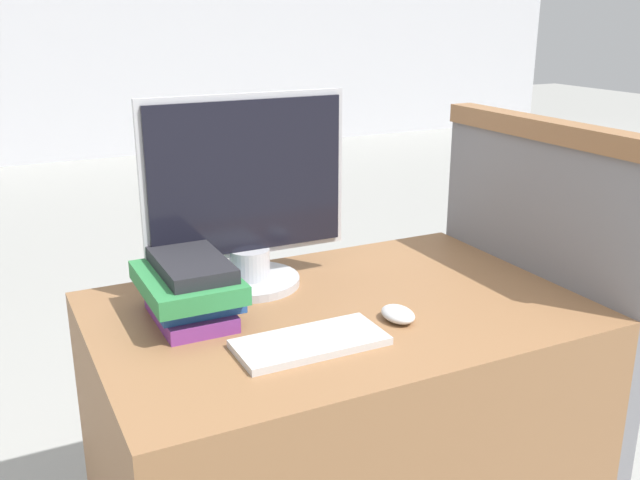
% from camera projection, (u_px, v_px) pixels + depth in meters
% --- Properties ---
extents(wall_back, '(12.00, 0.06, 2.80)m').
position_uv_depth(wall_back, '(37.00, 11.00, 6.52)').
color(wall_back, silver).
rests_on(wall_back, ground_plane).
extents(desk, '(1.11, 0.74, 0.76)m').
position_uv_depth(desk, '(337.00, 448.00, 1.77)').
color(desk, '#8C603D').
rests_on(desk, ground_plane).
extents(carrel_divider, '(0.07, 0.72, 1.16)m').
position_uv_depth(carrel_divider, '(529.00, 329.00, 1.94)').
color(carrel_divider, slate).
rests_on(carrel_divider, ground_plane).
extents(monitor, '(0.51, 0.25, 0.47)m').
position_uv_depth(monitor, '(247.00, 199.00, 1.71)').
color(monitor, '#B7B7BC').
rests_on(monitor, desk).
extents(keyboard, '(0.31, 0.14, 0.02)m').
position_uv_depth(keyboard, '(310.00, 342.00, 1.46)').
color(keyboard, silver).
rests_on(keyboard, desk).
extents(mouse, '(0.07, 0.09, 0.03)m').
position_uv_depth(mouse, '(398.00, 314.00, 1.57)').
color(mouse, silver).
rests_on(mouse, desk).
extents(book_stack, '(0.20, 0.28, 0.14)m').
position_uv_depth(book_stack, '(189.00, 288.00, 1.57)').
color(book_stack, '#7A3384').
rests_on(book_stack, desk).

